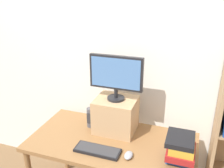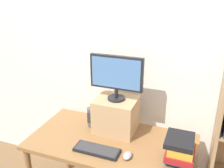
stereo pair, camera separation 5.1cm
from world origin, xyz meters
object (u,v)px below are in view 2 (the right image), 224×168
at_px(riser_box, 116,115).
at_px(computer_mouse, 127,156).
at_px(desk, 112,148).
at_px(keyboard, 97,150).
at_px(computer_monitor, 116,75).
at_px(desk_speaker, 91,117).
at_px(book_stack, 180,149).

xyz_separation_m(riser_box, computer_mouse, (0.22, -0.34, -0.14)).
relative_size(desk, keyboard, 3.82).
distance_m(computer_monitor, desk_speaker, 0.50).
bearing_deg(computer_mouse, desk_speaker, 144.73).
relative_size(desk, riser_box, 3.93).
height_order(desk, riser_box, riser_box).
bearing_deg(desk, computer_mouse, -41.36).
distance_m(computer_mouse, book_stack, 0.40).
xyz_separation_m(riser_box, keyboard, (-0.03, -0.35, -0.14)).
bearing_deg(desk, keyboard, -107.89).
bearing_deg(keyboard, riser_box, 84.59).
height_order(computer_monitor, keyboard, computer_monitor).
bearing_deg(desk_speaker, keyboard, -58.72).
relative_size(computer_monitor, desk_speaker, 2.48).
bearing_deg(desk_speaker, riser_box, 4.67).
bearing_deg(computer_monitor, desk, -81.51).
distance_m(riser_box, keyboard, 0.38).
height_order(computer_monitor, desk_speaker, computer_monitor).
height_order(keyboard, computer_mouse, computer_mouse).
bearing_deg(computer_monitor, computer_mouse, -57.34).
xyz_separation_m(computer_mouse, book_stack, (0.38, 0.11, 0.08)).
xyz_separation_m(computer_monitor, computer_mouse, (0.22, -0.34, -0.51)).
bearing_deg(desk, desk_speaker, 149.86).
bearing_deg(book_stack, computer_mouse, -163.37).
height_order(desk, book_stack, book_stack).
bearing_deg(keyboard, desk, 72.11).
height_order(desk, keyboard, keyboard).
relative_size(computer_monitor, computer_mouse, 4.44).
bearing_deg(book_stack, desk, 174.25).
bearing_deg(desk, computer_monitor, 98.49).
xyz_separation_m(desk, book_stack, (0.57, -0.06, 0.18)).
bearing_deg(computer_mouse, desk, 138.64).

